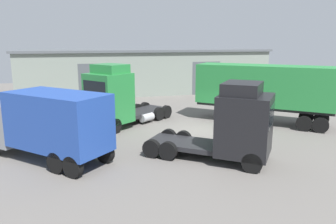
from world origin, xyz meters
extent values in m
plane|color=slate|center=(0.00, 0.00, 0.00)|extent=(60.00, 60.00, 0.00)
cube|color=gray|center=(0.00, 18.64, 2.32)|extent=(27.33, 9.27, 4.64)
cube|color=#565B60|center=(0.00, 18.64, 4.76)|extent=(27.83, 9.77, 0.25)
cube|color=#4C5156|center=(-6.01, 14.03, 1.80)|extent=(3.20, 0.08, 3.60)
cube|color=#4C5156|center=(6.01, 14.03, 1.80)|extent=(3.20, 0.08, 3.60)
cube|color=#28843D|center=(-5.58, 1.91, 2.13)|extent=(3.43, 3.45, 3.27)
cube|color=#28843D|center=(-5.42, 2.03, 4.04)|extent=(2.61, 2.69, 0.60)
cube|color=black|center=(-6.51, 1.20, 2.78)|extent=(1.35, 1.71, 1.18)
cube|color=#232326|center=(-3.01, 3.90, 0.62)|extent=(4.47, 4.09, 0.24)
cylinder|color=#B2B2B7|center=(-2.87, 2.74, 0.45)|extent=(1.21, 1.12, 0.56)
cylinder|color=black|center=(-5.38, 0.67, 0.50)|extent=(0.97, 0.84, 0.99)
cylinder|color=black|center=(-6.73, 2.42, 0.50)|extent=(0.97, 0.84, 0.99)
cylinder|color=black|center=(-1.82, 3.42, 0.50)|extent=(0.97, 0.84, 0.99)
cylinder|color=black|center=(-3.16, 5.17, 0.50)|extent=(0.97, 0.84, 0.99)
cylinder|color=black|center=(-1.10, 3.97, 0.50)|extent=(0.97, 0.84, 0.99)
cylinder|color=black|center=(-2.45, 5.72, 0.50)|extent=(0.97, 0.84, 0.99)
cube|color=#28843D|center=(5.26, 0.83, 2.75)|extent=(8.78, 8.05, 2.81)
cube|color=#232326|center=(5.26, 0.83, 1.23)|extent=(8.29, 7.48, 0.24)
cube|color=#232326|center=(2.83, 1.87, 0.56)|extent=(0.23, 0.23, 1.11)
cube|color=#232326|center=(3.87, 3.08, 0.56)|extent=(0.23, 0.23, 1.11)
cylinder|color=black|center=(6.75, -1.90, 0.51)|extent=(0.96, 0.89, 1.01)
cylinder|color=black|center=(8.19, -0.23, 0.51)|extent=(0.96, 0.89, 1.01)
cylinder|color=black|center=(7.51, -2.55, 0.51)|extent=(0.96, 0.89, 1.01)
cylinder|color=black|center=(8.94, -0.89, 0.51)|extent=(0.96, 0.89, 1.01)
cube|color=black|center=(0.18, -6.10, 1.92)|extent=(3.43, 3.45, 2.89)
cube|color=black|center=(0.02, -5.98, 3.64)|extent=(2.61, 2.69, 0.60)
cube|color=black|center=(1.10, -6.82, 2.49)|extent=(1.35, 1.71, 1.04)
cube|color=#232326|center=(-2.25, -4.23, 0.59)|extent=(4.17, 3.86, 0.24)
cylinder|color=#B2B2B7|center=(-1.16, -3.81, 0.42)|extent=(1.21, 1.12, 0.56)
cylinder|color=black|center=(1.32, -5.60, 0.47)|extent=(0.93, 0.81, 0.94)
cylinder|color=black|center=(-0.02, -7.34, 0.47)|extent=(0.93, 0.81, 0.94)
cylinder|color=black|center=(-1.94, -3.08, 0.47)|extent=(0.93, 0.81, 0.94)
cylinder|color=black|center=(-3.29, -4.82, 0.47)|extent=(0.93, 0.81, 0.94)
cylinder|color=black|center=(-2.65, -2.52, 0.47)|extent=(0.93, 0.81, 0.94)
cylinder|color=black|center=(-4.00, -4.26, 0.47)|extent=(0.93, 0.81, 0.94)
cube|color=gray|center=(-10.94, -1.28, 1.60)|extent=(3.04, 3.04, 2.20)
cube|color=black|center=(-11.59, -0.63, 1.99)|extent=(1.48, 1.48, 0.88)
cube|color=#2347A3|center=(-8.47, -3.74, 2.10)|extent=(5.29, 5.29, 2.70)
cylinder|color=black|center=(-10.51, -0.22, 0.50)|extent=(0.92, 0.92, 0.99)
cylinder|color=black|center=(-8.54, -5.15, 0.50)|extent=(0.92, 0.92, 0.99)
cylinder|color=black|center=(-7.06, -3.66, 0.50)|extent=(0.92, 0.92, 0.99)
cylinder|color=black|center=(-7.83, -5.86, 0.50)|extent=(0.92, 0.92, 0.99)
cylinder|color=black|center=(-6.35, -4.37, 0.50)|extent=(0.92, 0.92, 0.99)
cone|color=#665B4C|center=(-9.66, 7.11, 0.61)|extent=(3.79, 3.79, 1.22)
camera|label=1|loc=(-7.23, -19.82, 5.85)|focal=35.00mm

